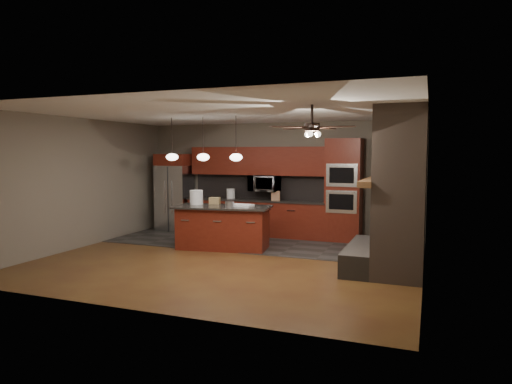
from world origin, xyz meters
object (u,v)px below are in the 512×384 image
at_px(microwave, 264,183).
at_px(white_bucket, 196,197).
at_px(kitchen_island, 223,227).
at_px(paint_can, 230,204).
at_px(cardboard_box, 215,201).
at_px(counter_bucket, 231,194).
at_px(oven_tower, 344,190).
at_px(refrigerator, 175,192).
at_px(paint_tray, 242,205).
at_px(counter_box, 276,196).

relative_size(microwave, white_bucket, 2.34).
bearing_deg(kitchen_island, paint_can, -40.13).
distance_m(kitchen_island, cardboard_box, 0.71).
xyz_separation_m(paint_can, counter_bucket, (-0.83, 1.92, 0.04)).
xyz_separation_m(white_bucket, counter_bucket, (0.08, 1.69, -0.05)).
bearing_deg(kitchen_island, oven_tower, 29.61).
bearing_deg(oven_tower, paint_can, -136.76).
height_order(oven_tower, paint_can, oven_tower).
bearing_deg(refrigerator, kitchen_island, -37.93).
height_order(paint_can, paint_tray, paint_can).
relative_size(kitchen_island, paint_tray, 4.67).
relative_size(refrigerator, paint_tray, 4.40).
xyz_separation_m(kitchen_island, counter_box, (0.61, 1.73, 0.55)).
distance_m(microwave, white_bucket, 2.00).
xyz_separation_m(white_bucket, cardboard_box, (0.34, 0.23, -0.08)).
relative_size(white_bucket, paint_tray, 0.68).
relative_size(refrigerator, paint_can, 10.83).
height_order(white_bucket, cardboard_box, white_bucket).
bearing_deg(counter_box, cardboard_box, -138.44).
xyz_separation_m(paint_tray, counter_bucket, (-1.02, 1.72, 0.08)).
bearing_deg(white_bucket, paint_can, -14.35).
bearing_deg(white_bucket, microwave, 60.95).
height_order(microwave, refrigerator, refrigerator).
distance_m(white_bucket, paint_can, 0.94).
relative_size(microwave, counter_bucket, 3.00).
relative_size(paint_can, cardboard_box, 0.82).
bearing_deg(cardboard_box, white_bucket, -156.44).
distance_m(white_bucket, paint_tray, 1.10).
relative_size(microwave, refrigerator, 0.36).
xyz_separation_m(oven_tower, paint_can, (-2.03, -1.91, -0.21)).
bearing_deg(paint_can, oven_tower, 43.24).
relative_size(white_bucket, paint_can, 1.67).
bearing_deg(microwave, cardboard_box, -112.63).
bearing_deg(counter_box, kitchen_island, -123.70).
xyz_separation_m(paint_tray, counter_box, (0.20, 1.67, 0.07)).
xyz_separation_m(refrigerator, paint_tray, (2.60, -1.64, -0.07)).
xyz_separation_m(counter_bucket, counter_box, (1.22, -0.05, -0.01)).
distance_m(white_bucket, cardboard_box, 0.41).
bearing_deg(counter_bucket, paint_tray, -59.37).
bearing_deg(white_bucket, counter_bucket, 87.42).
xyz_separation_m(microwave, counter_box, (0.33, -0.10, -0.29)).
xyz_separation_m(oven_tower, refrigerator, (-4.44, -0.07, -0.18)).
distance_m(kitchen_island, paint_can, 0.58).
relative_size(cardboard_box, counter_box, 0.99).
relative_size(refrigerator, counter_bucket, 8.29).
xyz_separation_m(microwave, paint_tray, (0.13, -1.77, -0.36)).
bearing_deg(cardboard_box, paint_can, -49.30).
xyz_separation_m(paint_can, paint_tray, (0.19, 0.20, -0.04)).
height_order(microwave, paint_can, microwave).
bearing_deg(counter_box, paint_tray, -111.01).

